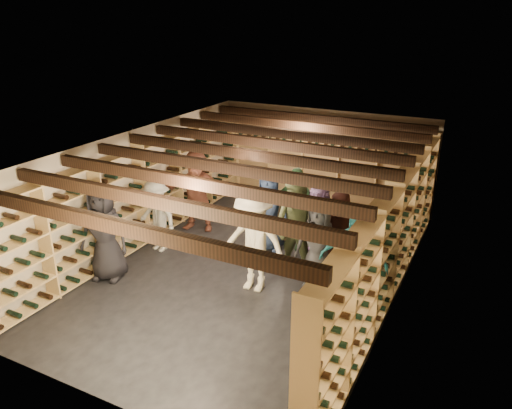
{
  "coord_description": "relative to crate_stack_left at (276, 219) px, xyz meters",
  "views": [
    {
      "loc": [
        3.98,
        -7.6,
        4.68
      ],
      "look_at": [
        0.01,
        0.2,
        1.24
      ],
      "focal_mm": 35.0,
      "sensor_mm": 36.0,
      "label": 1
    }
  ],
  "objects": [
    {
      "name": "person_2",
      "position": [
        1.03,
        -1.35,
        0.52
      ],
      "size": [
        1.0,
        0.82,
        1.89
      ],
      "primitive_type": "imported",
      "rotation": [
        0.0,
        0.0,
        -0.12
      ],
      "color": "#505A36",
      "rests_on": "ground"
    },
    {
      "name": "person_9",
      "position": [
        -1.91,
        -1.68,
        0.33
      ],
      "size": [
        1.07,
        0.74,
        1.52
      ],
      "primitive_type": "imported",
      "rotation": [
        0.0,
        0.0,
        -0.2
      ],
      "color": "#A7A599",
      "rests_on": "ground"
    },
    {
      "name": "person_12",
      "position": [
        1.53,
        -1.56,
        0.41
      ],
      "size": [
        0.83,
        0.55,
        1.67
      ],
      "primitive_type": "imported",
      "rotation": [
        0.0,
        0.0,
        0.03
      ],
      "color": "#2E2F33",
      "rests_on": "ground"
    },
    {
      "name": "ceiling",
      "position": [
        0.15,
        -1.5,
        1.98
      ],
      "size": [
        5.5,
        8.0,
        0.01
      ],
      "primitive_type": "cube",
      "color": "beige",
      "rests_on": "walls"
    },
    {
      "name": "wine_rack_right",
      "position": [
        2.72,
        -1.5,
        0.65
      ],
      "size": [
        0.32,
        7.5,
        2.15
      ],
      "color": "tan",
      "rests_on": "ground"
    },
    {
      "name": "person_4",
      "position": [
        2.33,
        -2.19,
        0.52
      ],
      "size": [
        1.13,
        0.52,
        1.89
      ],
      "primitive_type": "imported",
      "rotation": [
        0.0,
        0.0,
        0.06
      ],
      "color": "teal",
      "rests_on": "ground"
    },
    {
      "name": "person_6",
      "position": [
        0.1,
        -0.61,
        0.45
      ],
      "size": [
        0.97,
        0.76,
        1.75
      ],
      "primitive_type": "imported",
      "rotation": [
        0.0,
        0.0,
        0.26
      ],
      "color": "#202E4B",
      "rests_on": "ground"
    },
    {
      "name": "person_3",
      "position": [
        0.56,
        -2.17,
        0.51
      ],
      "size": [
        1.21,
        0.69,
        1.87
      ],
      "primitive_type": "imported",
      "rotation": [
        0.0,
        0.0,
        0.0
      ],
      "color": "beige",
      "rests_on": "ground"
    },
    {
      "name": "crate_stack_left",
      "position": [
        0.0,
        0.0,
        0.0
      ],
      "size": [
        0.57,
        0.46,
        0.85
      ],
      "rotation": [
        0.0,
        0.0,
        0.28
      ],
      "color": "tan",
      "rests_on": "ground"
    },
    {
      "name": "crate_loose",
      "position": [
        1.11,
        0.51,
        -0.34
      ],
      "size": [
        0.58,
        0.48,
        0.17
      ],
      "primitive_type": "cube",
      "rotation": [
        0.0,
        0.0,
        0.35
      ],
      "color": "tan",
      "rests_on": "ground"
    },
    {
      "name": "person_0",
      "position": [
        -2.03,
        -3.04,
        0.5
      ],
      "size": [
        1.02,
        0.8,
        1.85
      ],
      "primitive_type": "imported",
      "rotation": [
        0.0,
        0.0,
        0.26
      ],
      "color": "black",
      "rests_on": "ground"
    },
    {
      "name": "walls",
      "position": [
        0.15,
        -1.5,
        0.78
      ],
      "size": [
        5.52,
        8.02,
        2.4
      ],
      "color": "#B8A88F",
      "rests_on": "ground"
    },
    {
      "name": "crate_stack_right",
      "position": [
        1.13,
        0.8,
        -0.17
      ],
      "size": [
        0.51,
        0.34,
        0.51
      ],
      "rotation": [
        0.0,
        0.0,
        -0.02
      ],
      "color": "tan",
      "rests_on": "ground"
    },
    {
      "name": "person_5",
      "position": [
        -1.78,
        -0.39,
        0.49
      ],
      "size": [
        1.78,
        0.89,
        1.83
      ],
      "primitive_type": "imported",
      "rotation": [
        0.0,
        0.0,
        0.22
      ],
      "color": "brown",
      "rests_on": "ground"
    },
    {
      "name": "person_11",
      "position": [
        1.09,
        -0.36,
        0.36
      ],
      "size": [
        1.51,
        1.0,
        1.56
      ],
      "primitive_type": "imported",
      "rotation": [
        0.0,
        0.0,
        -0.41
      ],
      "color": "#81609B",
      "rests_on": "ground"
    },
    {
      "name": "wine_rack_left",
      "position": [
        -2.42,
        -1.5,
        0.65
      ],
      "size": [
        0.32,
        7.5,
        2.15
      ],
      "color": "tan",
      "rests_on": "ground"
    },
    {
      "name": "ground",
      "position": [
        0.15,
        -1.5,
        -0.42
      ],
      "size": [
        8.0,
        8.0,
        0.0
      ],
      "primitive_type": "plane",
      "color": "black",
      "rests_on": "ground"
    },
    {
      "name": "person_8",
      "position": [
        1.78,
        -1.07,
        0.42
      ],
      "size": [
        0.91,
        0.76,
        1.68
      ],
      "primitive_type": "imported",
      "rotation": [
        0.0,
        0.0,
        0.16
      ],
      "color": "#431E19",
      "rests_on": "ground"
    },
    {
      "name": "wine_rack_back",
      "position": [
        0.15,
        2.33,
        0.65
      ],
      "size": [
        4.7,
        0.3,
        2.15
      ],
      "color": "tan",
      "rests_on": "ground"
    },
    {
      "name": "ceiling_joists",
      "position": [
        0.15,
        -1.5,
        1.84
      ],
      "size": [
        5.4,
        7.12,
        0.18
      ],
      "color": "black",
      "rests_on": "ground"
    },
    {
      "name": "person_10",
      "position": [
        0.55,
        -0.26,
        0.44
      ],
      "size": [
        1.04,
        0.47,
        1.73
      ],
      "primitive_type": "imported",
      "rotation": [
        0.0,
        0.0,
        -0.05
      ],
      "color": "#274C29",
      "rests_on": "ground"
    }
  ]
}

